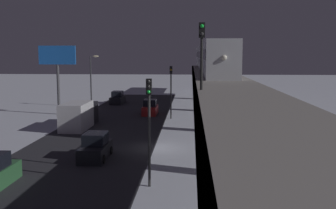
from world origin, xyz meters
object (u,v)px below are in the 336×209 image
(traffic_light_mid, at_px, (171,84))
(commercial_billboard, at_px, (57,62))
(sedan_red, at_px, (150,108))
(box_truck, at_px, (79,115))
(rail_signal, at_px, (202,44))
(traffic_light_near, at_px, (149,117))
(sedan_black_3, at_px, (118,98))
(sedan_black, at_px, (96,148))
(subway_train, at_px, (209,57))

(traffic_light_mid, bearing_deg, commercial_billboard, -10.22)
(sedan_red, distance_m, box_truck, 11.69)
(rail_signal, xyz_separation_m, traffic_light_near, (3.03, 1.30, -4.19))
(rail_signal, relative_size, commercial_billboard, 0.45)
(traffic_light_near, xyz_separation_m, commercial_billboard, (14.82, -27.30, 2.63))
(sedan_black_3, bearing_deg, sedan_black, 97.93)
(subway_train, distance_m, box_truck, 24.57)
(rail_signal, xyz_separation_m, box_truck, (12.53, -16.94, -7.04))
(sedan_red, relative_size, commercial_billboard, 0.46)
(box_truck, bearing_deg, sedan_black_3, -90.55)
(sedan_black, bearing_deg, traffic_light_near, -51.71)
(subway_train, distance_m, commercial_billboard, 22.16)
(sedan_black_3, bearing_deg, box_truck, 89.45)
(sedan_black, bearing_deg, box_truck, 111.34)
(sedan_black, relative_size, sedan_red, 1.04)
(sedan_black_3, xyz_separation_m, traffic_light_mid, (-9.30, 14.33, 3.40))
(box_truck, bearing_deg, traffic_light_near, 117.51)
(subway_train, height_order, sedan_black_3, subway_train)
(sedan_red, bearing_deg, traffic_light_near, -84.06)
(rail_signal, distance_m, traffic_light_near, 5.33)
(box_truck, xyz_separation_m, traffic_light_mid, (-9.50, -6.39, 2.85))
(traffic_light_near, bearing_deg, sedan_black, -51.71)
(box_truck, distance_m, commercial_billboard, 11.85)
(rail_signal, bearing_deg, sedan_black_3, -71.87)
(rail_signal, relative_size, sedan_red, 0.98)
(rail_signal, relative_size, sedan_black, 0.95)
(traffic_light_near, height_order, traffic_light_mid, same)
(sedan_black, bearing_deg, sedan_black_3, 97.93)
(subway_train, bearing_deg, sedan_black, 72.59)
(rail_signal, bearing_deg, traffic_light_mid, -82.59)
(sedan_red, distance_m, traffic_light_mid, 5.52)
(rail_signal, xyz_separation_m, traffic_light_mid, (3.03, -23.33, -4.19))
(sedan_black, xyz_separation_m, traffic_light_near, (-4.70, 5.95, 3.41))
(box_truck, xyz_separation_m, commercial_billboard, (5.32, -9.06, 5.48))
(traffic_light_near, distance_m, commercial_billboard, 31.17)
(sedan_black, relative_size, sedan_black_3, 0.90)
(sedan_red, relative_size, box_truck, 0.55)
(rail_signal, distance_m, traffic_light_mid, 23.89)
(commercial_billboard, bearing_deg, sedan_black_3, -115.33)
(sedan_red, bearing_deg, rail_signal, -77.41)
(sedan_black_3, xyz_separation_m, box_truck, (0.20, 20.72, 0.55))
(sedan_black_3, bearing_deg, rail_signal, 108.13)
(rail_signal, bearing_deg, commercial_billboard, -55.52)
(sedan_red, relative_size, traffic_light_near, 0.63)
(sedan_black_3, height_order, box_truck, box_truck)
(subway_train, relative_size, sedan_black, 13.17)
(sedan_black_3, height_order, commercial_billboard, commercial_billboard)
(rail_signal, distance_m, sedan_red, 28.26)
(rail_signal, distance_m, box_truck, 22.21)
(subway_train, relative_size, commercial_billboard, 6.23)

